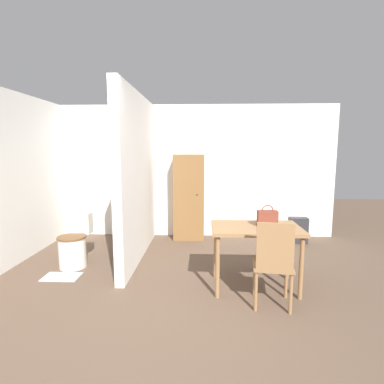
# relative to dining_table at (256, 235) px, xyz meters

# --- Properties ---
(ground_plane) EXTENTS (16.00, 16.00, 0.00)m
(ground_plane) POSITION_rel_dining_table_xyz_m (-1.00, -1.21, -0.66)
(ground_plane) COLOR brown
(wall_back) EXTENTS (5.68, 0.12, 2.50)m
(wall_back) POSITION_rel_dining_table_xyz_m (-1.00, 2.28, 0.59)
(wall_back) COLOR white
(wall_back) RESTS_ON ground_plane
(wall_left) EXTENTS (0.12, 4.43, 2.50)m
(wall_left) POSITION_rel_dining_table_xyz_m (-3.40, 0.50, 0.59)
(wall_left) COLOR white
(wall_left) RESTS_ON ground_plane
(partition_wall) EXTENTS (0.12, 2.30, 2.50)m
(partition_wall) POSITION_rel_dining_table_xyz_m (-1.64, 1.07, 0.59)
(partition_wall) COLOR white
(partition_wall) RESTS_ON ground_plane
(dining_table) EXTENTS (1.05, 0.66, 0.76)m
(dining_table) POSITION_rel_dining_table_xyz_m (0.00, 0.00, 0.00)
(dining_table) COLOR #997047
(dining_table) RESTS_ON ground_plane
(wooden_chair) EXTENTS (0.46, 0.46, 0.95)m
(wooden_chair) POSITION_rel_dining_table_xyz_m (0.11, -0.46, -0.15)
(wooden_chair) COLOR #997047
(wooden_chair) RESTS_ON ground_plane
(toilet) EXTENTS (0.40, 0.54, 0.74)m
(toilet) POSITION_rel_dining_table_xyz_m (-2.49, 0.61, -0.35)
(toilet) COLOR silver
(toilet) RESTS_ON ground_plane
(handbag) EXTENTS (0.23, 0.12, 0.26)m
(handbag) POSITION_rel_dining_table_xyz_m (0.13, 0.03, 0.20)
(handbag) COLOR brown
(handbag) RESTS_ON dining_table
(wooden_cabinet) EXTENTS (0.56, 0.39, 1.58)m
(wooden_cabinet) POSITION_rel_dining_table_xyz_m (-0.90, 2.02, 0.13)
(wooden_cabinet) COLOR brown
(wooden_cabinet) RESTS_ON ground_plane
(bath_mat) EXTENTS (0.47, 0.28, 0.01)m
(bath_mat) POSITION_rel_dining_table_xyz_m (-2.49, 0.19, -0.66)
(bath_mat) COLOR #B2BCC6
(bath_mat) RESTS_ON ground_plane
(space_heater) EXTENTS (0.32, 0.17, 0.46)m
(space_heater) POSITION_rel_dining_table_xyz_m (1.08, 1.81, -0.43)
(space_heater) COLOR #2D2D33
(space_heater) RESTS_ON ground_plane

